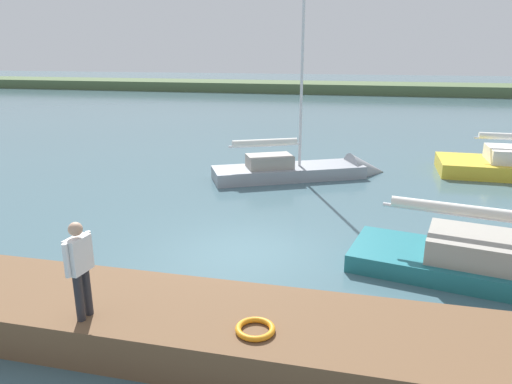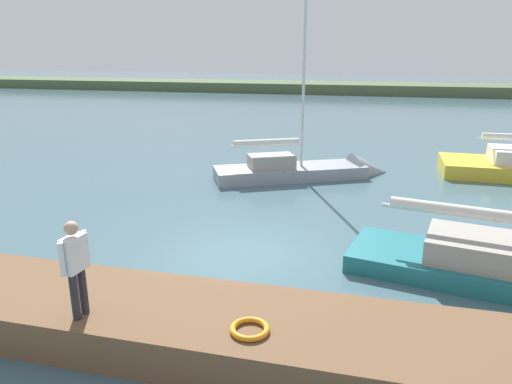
# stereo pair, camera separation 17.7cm
# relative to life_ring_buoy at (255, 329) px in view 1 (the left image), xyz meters

# --- Properties ---
(ground_plane) EXTENTS (200.00, 200.00, 0.00)m
(ground_plane) POSITION_rel_life_ring_buoy_xyz_m (1.26, -4.69, -0.80)
(ground_plane) COLOR #42606B
(far_shoreline) EXTENTS (180.00, 8.00, 2.40)m
(far_shoreline) POSITION_rel_life_ring_buoy_xyz_m (1.26, -56.08, -0.80)
(far_shoreline) COLOR #4C603D
(far_shoreline) RESTS_ON ground_plane
(dock_pier) EXTENTS (24.25, 2.35, 0.75)m
(dock_pier) POSITION_rel_life_ring_buoy_xyz_m (1.26, -0.47, -0.43)
(dock_pier) COLOR brown
(dock_pier) RESTS_ON ground_plane
(life_ring_buoy) EXTENTS (0.66, 0.66, 0.10)m
(life_ring_buoy) POSITION_rel_life_ring_buoy_xyz_m (0.00, 0.00, 0.00)
(life_ring_buoy) COLOR orange
(life_ring_buoy) RESTS_ON dock_pier
(sailboat_mid_channel) EXTENTS (7.56, 4.96, 8.01)m
(sailboat_mid_channel) POSITION_rel_life_ring_buoy_xyz_m (0.62, -12.91, -0.69)
(sailboat_mid_channel) COLOR gray
(sailboat_mid_channel) RESTS_ON ground_plane
(person_on_dock) EXTENTS (0.27, 0.65, 1.74)m
(person_on_dock) POSITION_rel_life_ring_buoy_xyz_m (2.96, 0.23, 0.96)
(person_on_dock) COLOR #28282D
(person_on_dock) RESTS_ON dock_pier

